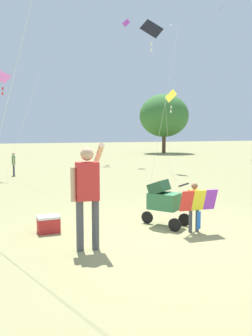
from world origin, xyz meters
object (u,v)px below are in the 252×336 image
(person_kid_running, at_px, (14,162))
(cooler_box, at_px, (49,224))
(stroller, at_px, (163,199))
(kite_green_novelty, at_px, (152,34))
(child_with_butterfly_kite, at_px, (195,203))
(kite_blue_high, at_px, (171,98))
(kite_orange_delta, at_px, (3,81))
(person_adult_flyer, at_px, (87,189))

(person_kid_running, height_order, cooler_box, person_kid_running)
(stroller, bearing_deg, kite_green_novelty, 66.38)
(child_with_butterfly_kite, bearing_deg, kite_blue_high, 63.87)
(stroller, xyz_separation_m, kite_orange_delta, (-2.75, 10.10, 3.72))
(child_with_butterfly_kite, distance_m, kite_blue_high, 11.67)
(person_adult_flyer, bearing_deg, person_kid_running, 92.09)
(stroller, relative_size, kite_blue_high, 0.24)
(child_with_butterfly_kite, distance_m, stroller, 0.79)
(kite_orange_delta, relative_size, person_kid_running, 4.41)
(child_with_butterfly_kite, relative_size, stroller, 0.98)
(child_with_butterfly_kite, height_order, kite_orange_delta, kite_orange_delta)
(person_adult_flyer, xyz_separation_m, kite_orange_delta, (-0.78, 11.01, 3.23))
(stroller, bearing_deg, person_kid_running, 102.64)
(kite_blue_high, height_order, cooler_box, kite_blue_high)
(person_adult_flyer, relative_size, stroller, 1.80)
(person_adult_flyer, height_order, kite_green_novelty, kite_green_novelty)
(stroller, height_order, kite_green_novelty, kite_green_novelty)
(kite_orange_delta, distance_m, cooler_box, 10.53)
(child_with_butterfly_kite, xyz_separation_m, cooler_box, (-2.81, 1.11, -0.45))
(stroller, xyz_separation_m, kite_green_novelty, (2.74, 6.25, 5.33))
(kite_orange_delta, height_order, kite_green_novelty, kite_green_novelty)
(kite_orange_delta, xyz_separation_m, kite_blue_high, (8.07, -0.70, -0.54))
(person_adult_flyer, distance_m, cooler_box, 1.69)
(person_kid_running, bearing_deg, child_with_butterfly_kite, -76.29)
(child_with_butterfly_kite, xyz_separation_m, kite_blue_high, (4.95, 10.09, 3.17))
(kite_blue_high, bearing_deg, kite_green_novelty, -129.51)
(person_kid_running, bearing_deg, stroller, -77.36)
(kite_green_novelty, relative_size, cooler_box, 14.68)
(person_kid_running, xyz_separation_m, cooler_box, (-0.05, -10.23, -0.48))
(stroller, relative_size, kite_orange_delta, 0.22)
(child_with_butterfly_kite, distance_m, person_kid_running, 11.67)
(kite_orange_delta, relative_size, kite_blue_high, 1.13)
(kite_green_novelty, bearing_deg, child_with_butterfly_kite, -108.75)
(child_with_butterfly_kite, bearing_deg, person_adult_flyer, -174.55)
(stroller, distance_m, kite_green_novelty, 8.66)
(person_adult_flyer, height_order, person_kid_running, person_adult_flyer)
(kite_blue_high, relative_size, person_kid_running, 3.89)
(kite_blue_high, bearing_deg, stroller, -119.55)
(kite_orange_delta, bearing_deg, person_adult_flyer, -85.95)
(person_adult_flyer, bearing_deg, kite_orange_delta, 94.05)
(child_with_butterfly_kite, xyz_separation_m, person_adult_flyer, (-2.35, -0.22, 0.47))
(kite_green_novelty, xyz_separation_m, person_kid_running, (-5.12, 4.40, -5.28))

